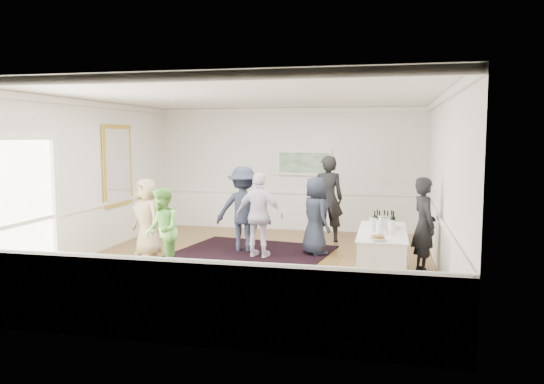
% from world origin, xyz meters
% --- Properties ---
extents(floor, '(8.00, 8.00, 0.00)m').
position_xyz_m(floor, '(0.00, 0.00, 0.00)').
color(floor, olive).
rests_on(floor, ground).
extents(ceiling, '(7.00, 8.00, 0.02)m').
position_xyz_m(ceiling, '(0.00, 0.00, 3.20)').
color(ceiling, white).
rests_on(ceiling, wall_back).
extents(wall_left, '(0.02, 8.00, 3.20)m').
position_xyz_m(wall_left, '(-3.50, 0.00, 1.60)').
color(wall_left, white).
rests_on(wall_left, floor).
extents(wall_right, '(0.02, 8.00, 3.20)m').
position_xyz_m(wall_right, '(3.50, 0.00, 1.60)').
color(wall_right, white).
rests_on(wall_right, floor).
extents(wall_back, '(7.00, 0.02, 3.20)m').
position_xyz_m(wall_back, '(0.00, 4.00, 1.60)').
color(wall_back, white).
rests_on(wall_back, floor).
extents(wall_front, '(7.00, 0.02, 3.20)m').
position_xyz_m(wall_front, '(0.00, -4.00, 1.60)').
color(wall_front, white).
rests_on(wall_front, floor).
extents(wainscoting, '(7.00, 8.00, 1.00)m').
position_xyz_m(wainscoting, '(0.00, 0.00, 0.50)').
color(wainscoting, white).
rests_on(wainscoting, floor).
extents(mirror, '(0.05, 1.25, 1.85)m').
position_xyz_m(mirror, '(-3.45, 1.30, 1.80)').
color(mirror, gold).
rests_on(mirror, wall_left).
extents(doorway, '(0.10, 1.78, 2.56)m').
position_xyz_m(doorway, '(-3.45, -1.90, 1.42)').
color(doorway, white).
rests_on(doorway, wall_left).
extents(landscape_painting, '(1.44, 0.06, 0.66)m').
position_xyz_m(landscape_painting, '(0.40, 3.95, 1.78)').
color(landscape_painting, white).
rests_on(landscape_painting, wall_back).
extents(area_rug, '(3.72, 4.53, 0.02)m').
position_xyz_m(area_rug, '(-0.35, 0.27, 0.01)').
color(area_rug, black).
rests_on(area_rug, floor).
extents(serving_table, '(0.81, 2.11, 0.86)m').
position_xyz_m(serving_table, '(2.48, -0.59, 0.43)').
color(serving_table, white).
rests_on(serving_table, floor).
extents(bartender, '(0.60, 0.73, 1.74)m').
position_xyz_m(bartender, '(3.20, 0.12, 0.87)').
color(bartender, black).
rests_on(bartender, floor).
extents(guest_tan, '(0.94, 0.86, 1.61)m').
position_xyz_m(guest_tan, '(-2.28, 0.28, 0.80)').
color(guest_tan, '#9E8C62').
rests_on(guest_tan, floor).
extents(guest_green, '(0.88, 0.94, 1.55)m').
position_xyz_m(guest_green, '(-1.42, -0.89, 0.78)').
color(guest_green, '#63B347').
rests_on(guest_green, floor).
extents(guest_lilac, '(1.07, 0.58, 1.74)m').
position_xyz_m(guest_lilac, '(0.02, 0.65, 0.87)').
color(guest_lilac, silver).
rests_on(guest_lilac, floor).
extents(guest_dark_a, '(1.26, 0.84, 1.82)m').
position_xyz_m(guest_dark_a, '(-0.47, 1.16, 0.91)').
color(guest_dark_a, '#1F2533').
rests_on(guest_dark_a, floor).
extents(guest_dark_b, '(0.83, 0.64, 2.02)m').
position_xyz_m(guest_dark_b, '(1.18, 2.56, 1.01)').
color(guest_dark_b, black).
rests_on(guest_dark_b, floor).
extents(guest_navy, '(0.90, 0.95, 1.63)m').
position_xyz_m(guest_navy, '(1.09, 1.17, 0.81)').
color(guest_navy, '#1F2533').
rests_on(guest_navy, floor).
extents(wine_bottles, '(0.40, 0.23, 0.31)m').
position_xyz_m(wine_bottles, '(2.49, -0.15, 1.01)').
color(wine_bottles, black).
rests_on(wine_bottles, serving_table).
extents(juice_pitchers, '(0.42, 0.33, 0.24)m').
position_xyz_m(juice_pitchers, '(2.46, -0.78, 0.98)').
color(juice_pitchers, '#72B540').
rests_on(juice_pitchers, serving_table).
extents(ice_bucket, '(0.26, 0.26, 0.25)m').
position_xyz_m(ice_bucket, '(2.50, -0.44, 0.97)').
color(ice_bucket, silver).
rests_on(ice_bucket, serving_table).
extents(nut_bowl, '(0.25, 0.25, 0.08)m').
position_xyz_m(nut_bowl, '(2.42, -1.44, 0.89)').
color(nut_bowl, white).
rests_on(nut_bowl, serving_table).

